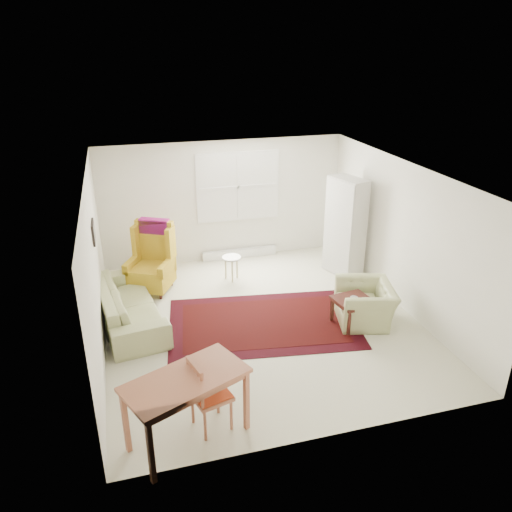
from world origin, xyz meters
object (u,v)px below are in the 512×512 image
object	(u,v)px
cabinet	(345,227)
stool	(232,268)
desk_chair	(211,393)
wingback_chair	(150,259)
coffee_table	(353,312)
sofa	(127,297)
desk	(188,409)
armchair	(365,300)

from	to	relation	value
cabinet	stool	bearing A→B (deg)	154.95
cabinet	desk_chair	world-z (taller)	cabinet
wingback_chair	coffee_table	distance (m)	3.74
sofa	wingback_chair	size ratio (longest dim) A/B	1.72
sofa	desk	distance (m)	2.96
coffee_table	desk	bearing A→B (deg)	-148.41
desk	cabinet	bearing A→B (deg)	45.43
desk_chair	wingback_chair	bearing A→B (deg)	-9.81
sofa	coffee_table	distance (m)	3.67
coffee_table	armchair	bearing A→B (deg)	17.98
armchair	desk_chair	bearing A→B (deg)	-44.69
armchair	cabinet	distance (m)	1.96
coffee_table	desk	world-z (taller)	desk
stool	desk_chair	bearing A→B (deg)	-106.57
wingback_chair	cabinet	bearing A→B (deg)	23.43
stool	desk	size ratio (longest dim) A/B	0.35
stool	wingback_chair	bearing A→B (deg)	-177.98
wingback_chair	cabinet	distance (m)	3.77
coffee_table	cabinet	bearing A→B (deg)	69.72
armchair	cabinet	bearing A→B (deg)	-179.67
sofa	desk_chair	world-z (taller)	desk_chair
wingback_chair	cabinet	world-z (taller)	cabinet
sofa	desk_chair	bearing A→B (deg)	-171.48
stool	armchair	bearing A→B (deg)	-50.08
cabinet	wingback_chair	bearing A→B (deg)	158.87
armchair	desk	xyz separation A→B (m)	(-3.21, -1.90, 0.05)
cabinet	desk	bearing A→B (deg)	-152.04
coffee_table	cabinet	distance (m)	2.15
desk	sofa	bearing A→B (deg)	100.57
armchair	stool	size ratio (longest dim) A/B	2.03
wingback_chair	armchair	bearing A→B (deg)	-4.79
coffee_table	stool	world-z (taller)	stool
armchair	sofa	bearing A→B (deg)	-90.95
sofa	wingback_chair	xyz separation A→B (m)	(0.46, 1.04, 0.20)
armchair	stool	bearing A→B (deg)	-125.91
armchair	wingback_chair	bearing A→B (deg)	-107.70
armchair	desk	size ratio (longest dim) A/B	0.72
sofa	cabinet	size ratio (longest dim) A/B	1.16
desk	desk_chair	xyz separation A→B (m)	(0.30, 0.14, 0.05)
desk_chair	sofa	bearing A→B (deg)	1.29
wingback_chair	sofa	bearing A→B (deg)	-86.61
sofa	stool	size ratio (longest dim) A/B	4.61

